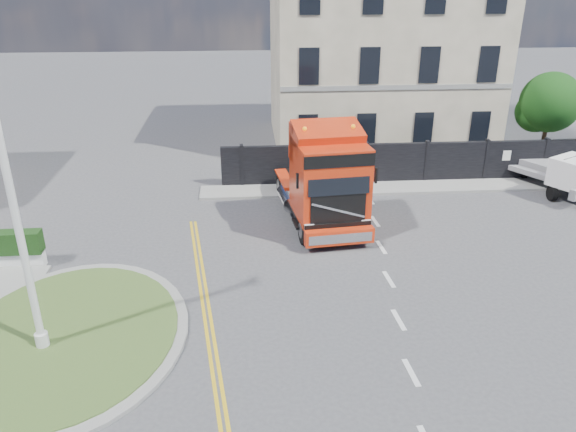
{
  "coord_description": "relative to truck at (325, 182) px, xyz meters",
  "views": [
    {
      "loc": [
        -1.72,
        -16.7,
        9.62
      ],
      "look_at": [
        -0.38,
        1.13,
        1.8
      ],
      "focal_mm": 35.0,
      "sensor_mm": 36.0,
      "label": 1
    }
  ],
  "objects": [
    {
      "name": "tree",
      "position": [
        13.05,
        7.9,
        1.17
      ],
      "size": [
        3.2,
        3.2,
        4.8
      ],
      "color": "#382619",
      "rests_on": "ground"
    },
    {
      "name": "traffic_island",
      "position": [
        -8.33,
        -7.2,
        -1.8
      ],
      "size": [
        6.8,
        6.8,
        0.17
      ],
      "color": "gray",
      "rests_on": "ground"
    },
    {
      "name": "truck",
      "position": [
        0.0,
        0.0,
        0.0
      ],
      "size": [
        3.36,
        7.24,
        4.19
      ],
      "rotation": [
        0.0,
        0.0,
        0.11
      ],
      "color": "black",
      "rests_on": "ground"
    },
    {
      "name": "flatbed_pickup",
      "position": [
        11.66,
        2.48,
        -0.83
      ],
      "size": [
        3.94,
        5.17,
        1.95
      ],
      "rotation": [
        0.0,
        0.0,
        0.52
      ],
      "color": "gray",
      "rests_on": "ground"
    },
    {
      "name": "pavement_far",
      "position": [
        4.67,
        3.9,
        -1.82
      ],
      "size": [
        20.0,
        1.6,
        0.12
      ],
      "primitive_type": "cube",
      "color": "gray",
      "rests_on": "ground"
    },
    {
      "name": "ground",
      "position": [
        -1.33,
        -4.2,
        -1.88
      ],
      "size": [
        120.0,
        120.0,
        0.0
      ],
      "primitive_type": "plane",
      "color": "#424244",
      "rests_on": "ground"
    },
    {
      "name": "hoarding_fence",
      "position": [
        5.22,
        4.8,
        -0.88
      ],
      "size": [
        18.8,
        0.25,
        2.0
      ],
      "color": "black",
      "rests_on": "ground"
    },
    {
      "name": "lamppost_island",
      "position": [
        -8.83,
        -7.7,
        2.8
      ],
      "size": [
        0.28,
        0.55,
        8.99
      ],
      "color": "silver",
      "rests_on": "ground"
    },
    {
      "name": "georgian_building",
      "position": [
        4.67,
        12.3,
        3.9
      ],
      "size": [
        12.3,
        10.3,
        12.8
      ],
      "color": "beige",
      "rests_on": "ground"
    }
  ]
}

